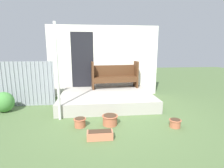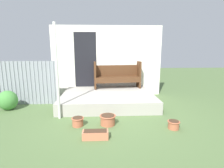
# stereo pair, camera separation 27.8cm
# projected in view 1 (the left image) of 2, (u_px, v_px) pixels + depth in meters

# --- Properties ---
(ground_plane) EXTENTS (24.00, 24.00, 0.00)m
(ground_plane) POSITION_uv_depth(u_px,v_px,m) (112.00, 116.00, 4.62)
(ground_plane) COLOR #516B3D
(porch_slab) EXTENTS (2.89, 2.20, 0.35)m
(porch_slab) POSITION_uv_depth(u_px,v_px,m) (107.00, 99.00, 5.66)
(porch_slab) COLOR #A8A399
(porch_slab) RESTS_ON ground_plane
(house_wall) EXTENTS (4.09, 0.08, 2.60)m
(house_wall) POSITION_uv_depth(u_px,v_px,m) (103.00, 61.00, 6.53)
(house_wall) COLOR white
(house_wall) RESTS_ON ground_plane
(fence_corrugated) EXTENTS (3.05, 0.05, 1.39)m
(fence_corrugated) POSITION_uv_depth(u_px,v_px,m) (2.00, 85.00, 5.29)
(fence_corrugated) COLOR gray
(fence_corrugated) RESTS_ON ground_plane
(support_post) EXTENTS (0.06, 0.06, 2.37)m
(support_post) POSITION_uv_depth(u_px,v_px,m) (57.00, 73.00, 4.18)
(support_post) COLOR silver
(support_post) RESTS_ON ground_plane
(bench) EXTENTS (1.70, 0.55, 0.97)m
(bench) POSITION_uv_depth(u_px,v_px,m) (115.00, 75.00, 6.35)
(bench) COLOR #4C2D19
(bench) RESTS_ON porch_slab
(flower_pot_left) EXTENTS (0.29, 0.29, 0.21)m
(flower_pot_left) POSITION_uv_depth(u_px,v_px,m) (80.00, 122.00, 3.98)
(flower_pot_left) COLOR #B26042
(flower_pot_left) RESTS_ON ground_plane
(flower_pot_middle) EXTENTS (0.38, 0.38, 0.24)m
(flower_pot_middle) POSITION_uv_depth(u_px,v_px,m) (110.00, 120.00, 4.08)
(flower_pot_middle) COLOR #B26042
(flower_pot_middle) RESTS_ON ground_plane
(flower_pot_right) EXTENTS (0.27, 0.27, 0.19)m
(flower_pot_right) POSITION_uv_depth(u_px,v_px,m) (175.00, 123.00, 3.96)
(flower_pot_right) COLOR #B26042
(flower_pot_right) RESTS_ON ground_plane
(planter_box_rect) EXTENTS (0.51, 0.20, 0.17)m
(planter_box_rect) POSITION_uv_depth(u_px,v_px,m) (100.00, 135.00, 3.44)
(planter_box_rect) COLOR #C67251
(planter_box_rect) RESTS_ON ground_plane
(shrub_by_fence) EXTENTS (0.55, 0.49, 0.57)m
(shrub_by_fence) POSITION_uv_depth(u_px,v_px,m) (4.00, 102.00, 4.90)
(shrub_by_fence) COLOR #478C3D
(shrub_by_fence) RESTS_ON ground_plane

